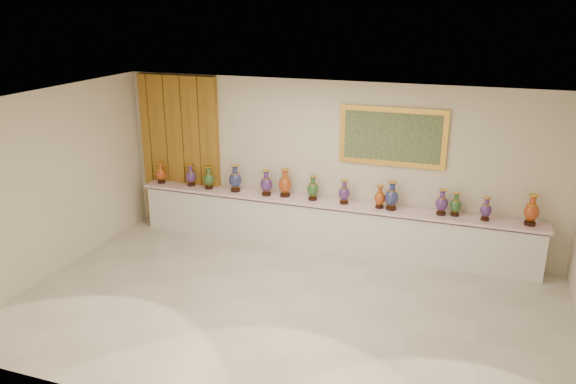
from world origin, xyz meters
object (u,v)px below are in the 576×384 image
Objects in this scene: counter at (328,226)px; vase_2 at (209,179)px; vase_0 at (161,174)px; vase_1 at (191,176)px.

counter is 16.75× the size of vase_2.
vase_0 is 0.63m from vase_1.
vase_1 is (0.63, 0.04, 0.00)m from vase_0.
vase_0 reaches higher than counter.
vase_2 reaches higher than vase_0.
vase_0 is 0.99× the size of vase_1.
vase_0 is (-3.38, -0.03, 0.65)m from counter.
vase_0 is at bearing -179.43° from counter.
vase_2 is at bearing -178.85° from counter.
vase_0 is 0.96× the size of vase_2.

